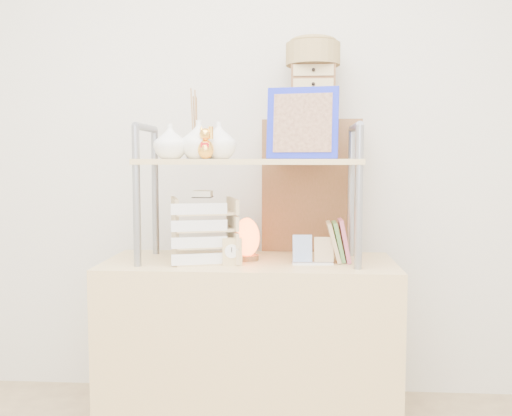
{
  "coord_description": "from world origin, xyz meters",
  "views": [
    {
      "loc": [
        0.18,
        -1.13,
        1.17
      ],
      "look_at": [
        0.03,
        1.2,
        0.97
      ],
      "focal_mm": 40.0,
      "sensor_mm": 36.0,
      "label": 1
    }
  ],
  "objects_px": {
    "desk": "(250,349)",
    "letter_tray": "(203,233)",
    "salt_lamp": "(247,239)",
    "cabinet": "(311,263)"
  },
  "relations": [
    {
      "from": "letter_tray",
      "to": "salt_lamp",
      "type": "distance_m",
      "value": 0.18
    },
    {
      "from": "letter_tray",
      "to": "salt_lamp",
      "type": "relative_size",
      "value": 1.65
    },
    {
      "from": "desk",
      "to": "salt_lamp",
      "type": "xyz_separation_m",
      "value": [
        -0.01,
        0.02,
        0.47
      ]
    },
    {
      "from": "desk",
      "to": "letter_tray",
      "type": "relative_size",
      "value": 4.09
    },
    {
      "from": "desk",
      "to": "letter_tray",
      "type": "distance_m",
      "value": 0.53
    },
    {
      "from": "cabinet",
      "to": "salt_lamp",
      "type": "height_order",
      "value": "cabinet"
    },
    {
      "from": "letter_tray",
      "to": "salt_lamp",
      "type": "bearing_deg",
      "value": 16.57
    },
    {
      "from": "desk",
      "to": "cabinet",
      "type": "height_order",
      "value": "cabinet"
    },
    {
      "from": "desk",
      "to": "salt_lamp",
      "type": "relative_size",
      "value": 6.74
    },
    {
      "from": "desk",
      "to": "letter_tray",
      "type": "xyz_separation_m",
      "value": [
        -0.19,
        -0.04,
        0.49
      ]
    }
  ]
}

